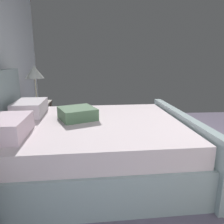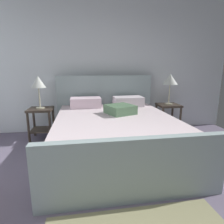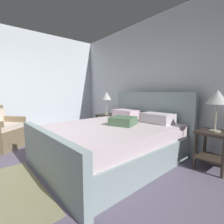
# 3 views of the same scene
# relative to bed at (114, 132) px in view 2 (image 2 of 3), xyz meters

# --- Properties ---
(wall_back) EXTENTS (5.54, 0.12, 2.85)m
(wall_back) POSITION_rel_bed_xyz_m (-0.05, 1.32, 1.08)
(wall_back) COLOR silver
(wall_back) RESTS_ON ground
(bed) EXTENTS (2.02, 2.41, 1.20)m
(bed) POSITION_rel_bed_xyz_m (0.00, 0.00, 0.00)
(bed) COLOR #97ABAD
(bed) RESTS_ON ground
(nightstand_right) EXTENTS (0.44, 0.44, 0.60)m
(nightstand_right) POSITION_rel_bed_xyz_m (1.29, 0.90, 0.06)
(nightstand_right) COLOR #382D24
(nightstand_right) RESTS_ON ground
(table_lamp_right) EXTENTS (0.31, 0.31, 0.63)m
(table_lamp_right) POSITION_rel_bed_xyz_m (1.29, 0.90, 0.76)
(table_lamp_right) COLOR #B7B293
(table_lamp_right) RESTS_ON nightstand_right
(nightstand_left) EXTENTS (0.44, 0.44, 0.60)m
(nightstand_left) POSITION_rel_bed_xyz_m (-1.29, 0.81, 0.06)
(nightstand_left) COLOR #382D24
(nightstand_left) RESTS_ON ground
(table_lamp_left) EXTENTS (0.26, 0.26, 0.60)m
(table_lamp_left) POSITION_rel_bed_xyz_m (-1.29, 0.81, 0.73)
(table_lamp_left) COLOR #B7B293
(table_lamp_left) RESTS_ON nightstand_left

